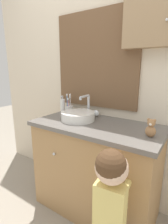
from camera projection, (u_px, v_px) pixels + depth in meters
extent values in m
cube|color=beige|center=(114.00, 73.00, 1.63)|extent=(3.20, 0.06, 2.50)
cube|color=brown|center=(95.00, 60.00, 1.66)|extent=(0.87, 0.02, 0.89)
cube|color=#B2C1CC|center=(95.00, 60.00, 1.66)|extent=(0.81, 0.01, 0.83)
sphere|color=silver|center=(167.00, 20.00, 1.19)|extent=(0.02, 0.02, 0.02)
cube|color=#A37A4C|center=(95.00, 170.00, 1.58)|extent=(1.05, 0.52, 0.80)
cube|color=#605B56|center=(96.00, 126.00, 1.48)|extent=(1.09, 0.56, 0.03)
sphere|color=silver|center=(54.00, 154.00, 1.45)|extent=(0.02, 0.02, 0.02)
sphere|color=silver|center=(107.00, 173.00, 1.18)|extent=(0.02, 0.02, 0.02)
cylinder|color=white|center=(78.00, 116.00, 1.57)|extent=(0.30, 0.30, 0.08)
cylinder|color=silver|center=(78.00, 112.00, 1.56)|extent=(0.25, 0.25, 0.01)
cylinder|color=silver|center=(89.00, 106.00, 1.70)|extent=(0.02, 0.02, 0.20)
cylinder|color=silver|center=(85.00, 96.00, 1.62)|extent=(0.02, 0.14, 0.02)
cylinder|color=silver|center=(80.00, 99.00, 1.57)|extent=(0.02, 0.02, 0.02)
sphere|color=white|center=(96.00, 113.00, 1.67)|extent=(0.06, 0.06, 0.06)
cylinder|color=silver|center=(69.00, 109.00, 1.84)|extent=(0.09, 0.09, 0.07)
cylinder|color=white|center=(70.00, 103.00, 1.81)|extent=(0.01, 0.01, 0.19)
cube|color=white|center=(70.00, 95.00, 1.79)|extent=(0.01, 0.02, 0.02)
cylinder|color=#8E56B7|center=(70.00, 104.00, 1.84)|extent=(0.01, 0.01, 0.16)
cube|color=white|center=(70.00, 97.00, 1.82)|extent=(0.01, 0.02, 0.02)
cylinder|color=#3884DB|center=(67.00, 103.00, 1.83)|extent=(0.01, 0.01, 0.19)
cube|color=white|center=(67.00, 95.00, 1.81)|extent=(0.01, 0.02, 0.02)
cylinder|color=pink|center=(68.00, 105.00, 1.81)|extent=(0.01, 0.01, 0.15)
cube|color=white|center=(68.00, 99.00, 1.80)|extent=(0.01, 0.02, 0.02)
cylinder|color=white|center=(63.00, 105.00, 1.89)|extent=(0.05, 0.05, 0.14)
cylinder|color=silver|center=(62.00, 98.00, 1.87)|extent=(0.01, 0.01, 0.02)
cube|color=silver|center=(62.00, 96.00, 1.86)|extent=(0.02, 0.03, 0.02)
cube|color=#E0CC70|center=(110.00, 209.00, 1.03)|extent=(0.19, 0.12, 0.33)
sphere|color=beige|center=(112.00, 168.00, 0.97)|extent=(0.19, 0.19, 0.19)
sphere|color=#4C331E|center=(111.00, 165.00, 0.95)|extent=(0.17, 0.17, 0.17)
cylinder|color=#E0CC70|center=(129.00, 181.00, 1.13)|extent=(0.07, 0.25, 0.04)
cylinder|color=pink|center=(134.00, 166.00, 1.23)|extent=(0.01, 0.05, 0.12)
ellipsoid|color=#9E7047|center=(150.00, 131.00, 1.18)|extent=(0.07, 0.06, 0.08)
sphere|color=#9E7047|center=(151.00, 123.00, 1.17)|extent=(0.05, 0.05, 0.05)
sphere|color=#9E7047|center=(149.00, 120.00, 1.18)|extent=(0.02, 0.02, 0.02)
sphere|color=#9E7047|center=(155.00, 120.00, 1.15)|extent=(0.02, 0.02, 0.02)
sphere|color=silver|center=(150.00, 124.00, 1.15)|extent=(0.02, 0.02, 0.02)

